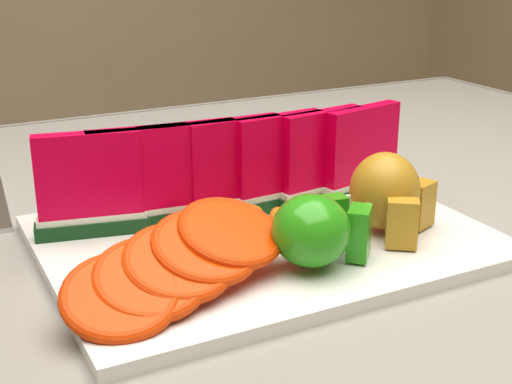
% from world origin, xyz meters
% --- Properties ---
extents(table, '(1.40, 0.90, 0.75)m').
position_xyz_m(table, '(0.00, 0.00, 0.65)').
color(table, '#4A2C1B').
rests_on(table, ground).
extents(tablecloth, '(1.53, 1.03, 0.20)m').
position_xyz_m(tablecloth, '(0.00, 0.00, 0.72)').
color(tablecloth, gray).
rests_on(tablecloth, table).
extents(platter, '(0.40, 0.30, 0.01)m').
position_xyz_m(platter, '(0.04, -0.06, 0.76)').
color(platter, silver).
rests_on(platter, tablecloth).
extents(apple_cluster, '(0.10, 0.09, 0.06)m').
position_xyz_m(apple_cluster, '(0.05, -0.14, 0.80)').
color(apple_cluster, '#328B10').
rests_on(apple_cluster, platter).
extents(pear_cluster, '(0.09, 0.10, 0.07)m').
position_xyz_m(pear_cluster, '(0.14, -0.11, 0.81)').
color(pear_cluster, '#995606').
rests_on(pear_cluster, platter).
extents(side_plate, '(0.22, 0.22, 0.01)m').
position_xyz_m(side_plate, '(0.23, 0.21, 0.76)').
color(side_plate, silver).
rests_on(side_plate, tablecloth).
extents(watermelon_row, '(0.39, 0.07, 0.10)m').
position_xyz_m(watermelon_row, '(0.04, -0.01, 0.82)').
color(watermelon_row, '#0C3816').
rests_on(watermelon_row, platter).
extents(orange_fan_front, '(0.21, 0.14, 0.06)m').
position_xyz_m(orange_fan_front, '(-0.07, -0.13, 0.80)').
color(orange_fan_front, '#F52600').
rests_on(orange_fan_front, platter).
extents(orange_fan_back, '(0.28, 0.10, 0.04)m').
position_xyz_m(orange_fan_back, '(0.03, 0.07, 0.79)').
color(orange_fan_back, '#F52600').
rests_on(orange_fan_back, platter).
extents(tangerine_segments, '(0.15, 0.07, 0.02)m').
position_xyz_m(tangerine_segments, '(0.03, -0.06, 0.78)').
color(tangerine_segments, orange).
rests_on(tangerine_segments, platter).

